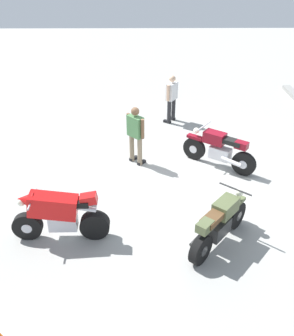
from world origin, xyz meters
TOP-DOWN VIEW (x-y plane):
  - ground_plane at (0.00, 0.00)m, footprint 40.00×40.00m
  - motorcycle_red_sportbike at (2.17, -3.00)m, footprint 0.70×1.95m
  - motorcycle_maroon_cruiser at (-0.65, 0.67)m, footprint 1.33×1.76m
  - motorcycle_olive_vintage at (2.37, 0.15)m, footprint 1.59×1.38m
  - person_in_white_shirt at (-3.67, -0.39)m, footprint 0.58×0.48m
  - person_in_green_shirt at (-0.90, -1.53)m, footprint 0.54×0.53m

SIDE VIEW (x-z plane):
  - ground_plane at x=0.00m, z-range 0.00..0.00m
  - motorcycle_olive_vintage at x=2.37m, z-range -0.05..1.02m
  - motorcycle_maroon_cruiser at x=-0.65m, z-range -0.02..1.06m
  - motorcycle_red_sportbike at x=2.17m, z-range 0.02..1.17m
  - person_in_white_shirt at x=-3.67m, z-range 0.10..1.68m
  - person_in_green_shirt at x=-0.90m, z-range 0.10..1.71m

